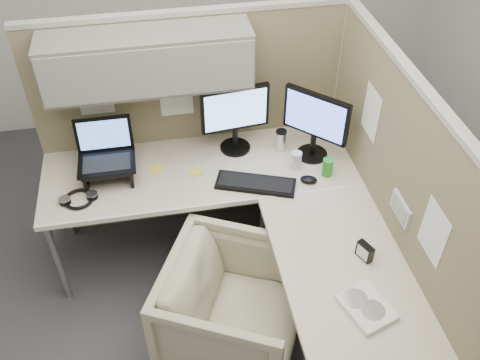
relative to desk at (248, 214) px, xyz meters
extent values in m
plane|color=#333338|center=(-0.12, -0.13, -0.69)|extent=(4.50, 4.50, 0.00)
cube|color=#837855|center=(-0.22, 0.77, 0.11)|extent=(2.00, 0.05, 1.60)
cube|color=#A8A399|center=(-0.22, 0.77, 0.93)|extent=(2.00, 0.06, 0.03)
cube|color=slate|center=(-0.47, 0.62, 0.73)|extent=(1.20, 0.34, 0.34)
cube|color=gray|center=(-0.47, 0.45, 0.73)|extent=(1.18, 0.01, 0.30)
plane|color=white|center=(-0.82, 0.75, 0.46)|extent=(0.26, 0.00, 0.26)
plane|color=white|center=(-0.32, 0.75, 0.39)|extent=(0.26, 0.00, 0.26)
cube|color=#837855|center=(0.78, -0.23, 0.11)|extent=(0.05, 2.00, 1.60)
cube|color=#A8A399|center=(0.78, -0.23, 0.93)|extent=(0.06, 2.00, 0.03)
cube|color=#A8A399|center=(0.78, 0.77, 0.11)|extent=(0.06, 0.06, 1.60)
cube|color=silver|center=(0.75, -0.38, 0.27)|extent=(0.02, 0.20, 0.12)
cube|color=gray|center=(0.73, -0.38, 0.27)|extent=(0.00, 0.16, 0.09)
plane|color=white|center=(0.75, 0.17, 0.51)|extent=(0.00, 0.26, 0.26)
plane|color=white|center=(0.75, -0.68, 0.41)|extent=(0.00, 0.26, 0.26)
cube|color=beige|center=(-0.22, 0.41, 0.03)|extent=(2.00, 0.68, 0.03)
cube|color=beige|center=(0.41, -0.58, 0.03)|extent=(0.68, 1.30, 0.03)
cube|color=white|center=(-0.22, 0.07, 0.03)|extent=(2.00, 0.02, 0.03)
cylinder|color=gray|center=(-1.17, 0.12, -0.34)|extent=(0.04, 0.04, 0.70)
cylinder|color=gray|center=(-1.17, 0.70, -0.34)|extent=(0.04, 0.04, 0.70)
cylinder|color=gray|center=(0.13, 0.12, -0.34)|extent=(0.04, 0.04, 0.70)
imported|color=beige|center=(-0.16, -0.40, -0.31)|extent=(0.94, 0.97, 0.76)
cylinder|color=black|center=(0.03, 0.58, 0.05)|extent=(0.20, 0.20, 0.02)
cylinder|color=black|center=(0.03, 0.58, 0.13)|extent=(0.04, 0.04, 0.15)
cube|color=black|center=(0.03, 0.58, 0.36)|extent=(0.44, 0.08, 0.30)
cube|color=#85B3E6|center=(0.03, 0.56, 0.36)|extent=(0.40, 0.05, 0.26)
cylinder|color=black|center=(0.51, 0.41, 0.05)|extent=(0.20, 0.20, 0.02)
cylinder|color=black|center=(0.51, 0.41, 0.13)|extent=(0.04, 0.04, 0.15)
cube|color=black|center=(0.51, 0.41, 0.36)|extent=(0.33, 0.34, 0.30)
cube|color=#576BEC|center=(0.49, 0.40, 0.36)|extent=(0.28, 0.29, 0.26)
cube|color=black|center=(-0.80, 0.41, 0.16)|extent=(0.30, 0.24, 0.02)
cube|color=black|center=(-0.93, 0.41, 0.10)|extent=(0.02, 0.22, 0.12)
cube|color=black|center=(-0.66, 0.41, 0.10)|extent=(0.02, 0.22, 0.12)
cube|color=black|center=(-0.80, 0.41, 0.17)|extent=(0.34, 0.24, 0.02)
cube|color=black|center=(-0.80, 0.55, 0.29)|extent=(0.34, 0.06, 0.22)
cube|color=#598CF2|center=(-0.80, 0.55, 0.29)|extent=(0.30, 0.04, 0.18)
cube|color=black|center=(0.09, 0.19, 0.05)|extent=(0.51, 0.32, 0.02)
ellipsoid|color=black|center=(0.41, 0.16, 0.06)|extent=(0.12, 0.10, 0.04)
cylinder|color=silver|center=(0.32, 0.51, 0.11)|extent=(0.07, 0.07, 0.14)
cylinder|color=black|center=(0.32, 0.51, 0.19)|extent=(0.07, 0.07, 0.01)
cylinder|color=#268C1E|center=(0.55, 0.21, 0.10)|extent=(0.07, 0.07, 0.12)
cylinder|color=silver|center=(0.37, 0.31, 0.10)|extent=(0.07, 0.07, 0.12)
cube|color=yellow|center=(-0.51, 0.45, 0.05)|extent=(0.09, 0.09, 0.01)
cube|color=yellow|center=(-0.26, 0.38, 0.05)|extent=(0.09, 0.09, 0.01)
torus|color=black|center=(-0.98, 0.25, 0.06)|extent=(0.20, 0.20, 0.02)
cylinder|color=black|center=(-1.06, 0.24, 0.06)|extent=(0.07, 0.07, 0.03)
cylinder|color=black|center=(-0.90, 0.26, 0.06)|extent=(0.07, 0.07, 0.03)
cube|color=white|center=(0.43, -0.79, 0.06)|extent=(0.27, 0.31, 0.03)
cylinder|color=silver|center=(0.45, -0.82, 0.07)|extent=(0.12, 0.12, 0.00)
cylinder|color=silver|center=(0.39, -0.74, 0.08)|extent=(0.12, 0.12, 0.00)
cube|color=black|center=(0.54, -0.48, 0.09)|extent=(0.08, 0.11, 0.10)
cube|color=white|center=(0.52, -0.48, 0.09)|extent=(0.04, 0.07, 0.08)
camera|label=1|loc=(-0.45, -2.18, 2.26)|focal=40.00mm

